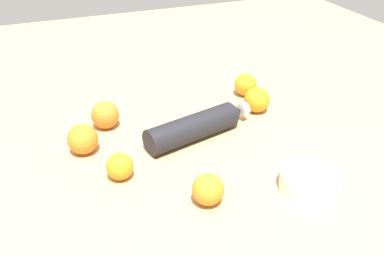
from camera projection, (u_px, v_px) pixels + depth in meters
name	position (u px, v px, depth m)	size (l,w,h in m)	color
ground_plane	(177.00, 149.00, 1.02)	(2.40, 2.40, 0.00)	tan
water_bottle	(199.00, 126.00, 1.05)	(0.31, 0.13, 0.07)	black
orange_0	(208.00, 190.00, 0.84)	(0.07, 0.07, 0.07)	orange
orange_1	(257.00, 100.00, 1.16)	(0.07, 0.07, 0.07)	orange
orange_2	(83.00, 139.00, 0.99)	(0.07, 0.07, 0.07)	orange
orange_3	(120.00, 166.00, 0.91)	(0.06, 0.06, 0.06)	orange
orange_4	(105.00, 115.00, 1.09)	(0.07, 0.07, 0.07)	orange
orange_5	(246.00, 85.00, 1.25)	(0.07, 0.07, 0.07)	orange
ceramic_bowl	(309.00, 181.00, 0.88)	(0.13, 0.13, 0.04)	white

